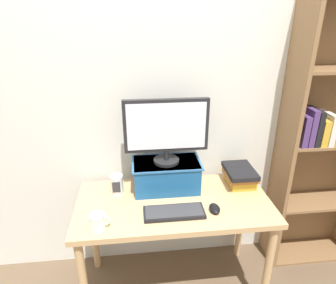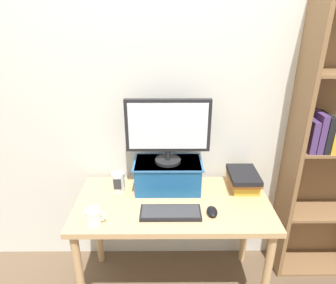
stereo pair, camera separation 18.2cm
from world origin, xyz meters
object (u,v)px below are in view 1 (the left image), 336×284
object	(u,v)px
desk	(174,213)
computer_mouse	(215,208)
book_stack	(240,176)
coffee_mug	(98,222)
desk_speaker	(117,185)
riser_box	(166,174)
computer_monitor	(166,129)
bookshelf_unit	(326,139)
keyboard	(174,212)

from	to	relation	value
desk	computer_mouse	distance (m)	0.29
book_stack	coffee_mug	distance (m)	1.01
desk	desk_speaker	world-z (taller)	desk_speaker
riser_box	coffee_mug	distance (m)	0.57
computer_monitor	computer_mouse	distance (m)	0.58
bookshelf_unit	coffee_mug	bearing A→B (deg)	-164.13
computer_mouse	coffee_mug	bearing A→B (deg)	-173.17
coffee_mug	keyboard	bearing A→B (deg)	10.41
bookshelf_unit	desk_speaker	xyz separation A→B (m)	(-1.50, -0.10, -0.22)
keyboard	computer_mouse	world-z (taller)	computer_mouse
desk	keyboard	size ratio (longest dim) A/B	3.41
riser_box	desk_speaker	size ratio (longest dim) A/B	3.45
computer_mouse	desk_speaker	distance (m)	0.66
bookshelf_unit	keyboard	distance (m)	1.24
bookshelf_unit	book_stack	distance (m)	0.69
bookshelf_unit	computer_mouse	size ratio (longest dim) A/B	19.43
riser_box	coffee_mug	world-z (taller)	riser_box
bookshelf_unit	keyboard	xyz separation A→B (m)	(-1.15, -0.37, -0.27)
computer_mouse	coffee_mug	world-z (taller)	coffee_mug
computer_mouse	desk_speaker	world-z (taller)	desk_speaker
coffee_mug	bookshelf_unit	bearing A→B (deg)	15.87
coffee_mug	desk_speaker	world-z (taller)	desk_speaker
keyboard	coffee_mug	distance (m)	0.45
riser_box	book_stack	size ratio (longest dim) A/B	1.73
riser_box	computer_mouse	xyz separation A→B (m)	(0.26, -0.29, -0.09)
riser_box	coffee_mug	bearing A→B (deg)	-138.76
desk	riser_box	bearing A→B (deg)	100.84
book_stack	computer_monitor	bearing A→B (deg)	179.13
keyboard	computer_monitor	bearing A→B (deg)	92.76
bookshelf_unit	computer_monitor	distance (m)	1.18
bookshelf_unit	computer_monitor	xyz separation A→B (m)	(-1.16, -0.08, 0.16)
book_stack	desk_speaker	bearing A→B (deg)	-179.00
computer_mouse	coffee_mug	distance (m)	0.70
book_stack	computer_mouse	bearing A→B (deg)	-131.90
keyboard	coffee_mug	xyz separation A→B (m)	(-0.44, -0.08, 0.03)
computer_monitor	keyboard	distance (m)	0.52
riser_box	computer_monitor	bearing A→B (deg)	-90.00
keyboard	coffee_mug	world-z (taller)	coffee_mug
bookshelf_unit	computer_mouse	bearing A→B (deg)	-157.67
desk	desk_speaker	size ratio (longest dim) A/B	9.40
book_stack	coffee_mug	size ratio (longest dim) A/B	2.24
coffee_mug	desk_speaker	xyz separation A→B (m)	(0.09, 0.35, 0.02)
keyboard	book_stack	distance (m)	0.58
book_stack	desk_speaker	size ratio (longest dim) A/B	1.99
riser_box	book_stack	bearing A→B (deg)	-1.04
riser_box	desk	bearing A→B (deg)	-79.16
coffee_mug	desk_speaker	distance (m)	0.36
keyboard	computer_mouse	size ratio (longest dim) A/B	3.52
book_stack	coffee_mug	world-z (taller)	book_stack
book_stack	keyboard	bearing A→B (deg)	-150.55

